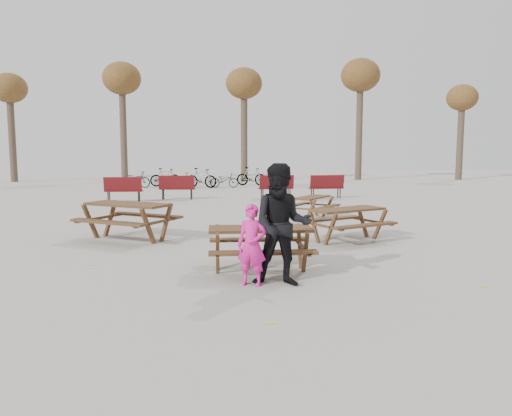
{
  "coord_description": "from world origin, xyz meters",
  "views": [
    {
      "loc": [
        -0.73,
        -8.61,
        2.15
      ],
      "look_at": [
        0.0,
        1.0,
        1.0
      ],
      "focal_mm": 35.0,
      "sensor_mm": 36.0,
      "label": 1
    }
  ],
  "objects": [
    {
      "name": "ground",
      "position": [
        0.0,
        0.0,
        0.0
      ],
      "size": [
        80.0,
        80.0,
        0.0
      ],
      "primitive_type": "plane",
      "color": "gray",
      "rests_on": "ground"
    },
    {
      "name": "main_picnic_table",
      "position": [
        0.0,
        0.0,
        0.59
      ],
      "size": [
        1.8,
        1.45,
        0.78
      ],
      "color": "#3A2315",
      "rests_on": "ground"
    },
    {
      "name": "food_tray",
      "position": [
        0.08,
        -0.15,
        0.79
      ],
      "size": [
        0.18,
        0.11,
        0.03
      ],
      "primitive_type": "cube",
      "color": "white",
      "rests_on": "main_picnic_table"
    },
    {
      "name": "bread_roll",
      "position": [
        0.08,
        -0.15,
        0.83
      ],
      "size": [
        0.14,
        0.06,
        0.05
      ],
      "primitive_type": "ellipsoid",
      "color": "tan",
      "rests_on": "food_tray"
    },
    {
      "name": "soda_bottle",
      "position": [
        -0.02,
        -0.09,
        0.85
      ],
      "size": [
        0.07,
        0.07,
        0.17
      ],
      "color": "silver",
      "rests_on": "main_picnic_table"
    },
    {
      "name": "child",
      "position": [
        -0.21,
        -0.94,
        0.65
      ],
      "size": [
        0.55,
        0.45,
        1.3
      ],
      "primitive_type": "imported",
      "rotation": [
        0.0,
        0.0,
        -0.35
      ],
      "color": "#E41C8D",
      "rests_on": "ground"
    },
    {
      "name": "adult",
      "position": [
        0.26,
        -0.97,
        0.96
      ],
      "size": [
        1.04,
        0.87,
        1.93
      ],
      "primitive_type": "imported",
      "rotation": [
        0.0,
        0.0,
        -0.16
      ],
      "color": "black",
      "rests_on": "ground"
    },
    {
      "name": "picnic_table_east",
      "position": [
        2.27,
        2.71,
        0.38
      ],
      "size": [
        2.24,
        2.08,
        0.77
      ],
      "primitive_type": null,
      "rotation": [
        0.0,
        0.0,
        0.46
      ],
      "color": "#3A2315",
      "rests_on": "ground"
    },
    {
      "name": "picnic_table_north",
      "position": [
        -2.87,
        3.25,
        0.44
      ],
      "size": [
        2.58,
        2.44,
        0.88
      ],
      "primitive_type": null,
      "rotation": [
        0.0,
        0.0,
        -0.53
      ],
      "color": "#3A2315",
      "rests_on": "ground"
    },
    {
      "name": "picnic_table_far",
      "position": [
        2.14,
        6.51,
        0.34
      ],
      "size": [
        1.95,
        2.02,
        0.68
      ],
      "primitive_type": null,
      "rotation": [
        0.0,
        0.0,
        0.95
      ],
      "color": "#3A2315",
      "rests_on": "ground"
    },
    {
      "name": "park_bench_row",
      "position": [
        -0.34,
        12.49,
        0.52
      ],
      "size": [
        10.06,
        1.47,
        1.03
      ],
      "color": "maroon",
      "rests_on": "ground"
    },
    {
      "name": "bicycle_row",
      "position": [
        -2.2,
        19.66,
        0.49
      ],
      "size": [
        8.41,
        2.58,
        1.09
      ],
      "color": "black",
      "rests_on": "ground"
    },
    {
      "name": "tree_row",
      "position": [
        0.9,
        25.15,
        6.19
      ],
      "size": [
        32.17,
        3.52,
        8.26
      ],
      "color": "#382B21",
      "rests_on": "ground"
    },
    {
      "name": "fallen_leaves",
      "position": [
        0.5,
        2.5,
        0.0
      ],
      "size": [
        11.0,
        11.0,
        0.01
      ],
      "primitive_type": null,
      "color": "gold",
      "rests_on": "ground"
    }
  ]
}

